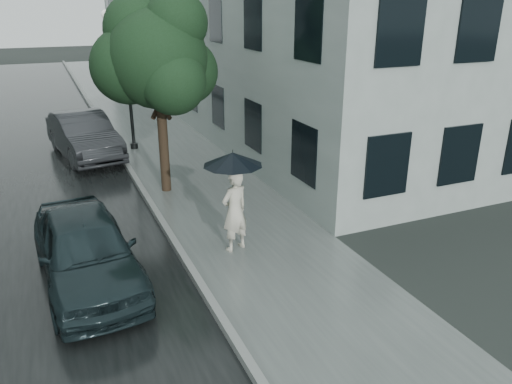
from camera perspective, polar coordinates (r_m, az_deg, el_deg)
name	(u,v)px	position (r m, az deg, el deg)	size (l,w,h in m)	color
ground	(287,286)	(9.87, 3.60, -10.69)	(120.00, 120.00, 0.00)	black
sidewalk	(159,139)	(20.55, -11.03, 6.01)	(3.50, 60.00, 0.01)	slate
kerb_near	(112,142)	(20.25, -16.09, 5.56)	(0.15, 60.00, 0.15)	slate
asphalt_road	(14,154)	(20.17, -25.94, 3.97)	(6.85, 60.00, 0.00)	black
building_near	(217,15)	(28.54, -4.45, 19.56)	(7.02, 36.00, 9.00)	#919E99
pedestrian	(235,211)	(10.82, -2.45, -2.17)	(0.67, 0.44, 1.84)	beige
umbrella	(233,159)	(10.37, -2.68, 3.79)	(1.54, 1.54, 1.37)	black
street_tree	(157,57)	(14.08, -11.28, 14.89)	(3.49, 3.17, 5.48)	#332619
lamp_post	(123,72)	(18.80, -14.96, 13.10)	(0.85, 0.32, 4.92)	black
car_near	(86,249)	(10.15, -18.85, -6.23)	(1.71, 4.26, 1.45)	black
car_far	(84,135)	(18.62, -19.09, 6.15)	(1.63, 4.67, 1.54)	#242629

